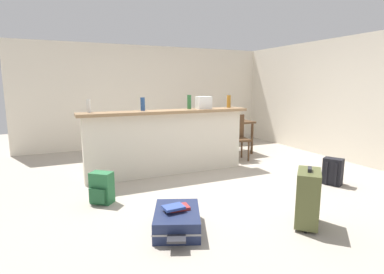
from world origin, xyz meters
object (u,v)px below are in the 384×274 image
(bottle_green, at_px, (189,102))
(book_stack, at_px, (176,207))
(backpack_black, at_px, (333,172))
(bottle_blue, at_px, (143,104))
(dining_table, at_px, (226,125))
(bottle_white, at_px, (89,106))
(dining_chair_near_partition, at_px, (237,135))
(suitcase_flat_navy, at_px, (177,220))
(bottle_amber, at_px, (229,101))
(backpack_green, at_px, (102,188))
(grocery_bag, at_px, (204,103))
(dining_chair_far_side, at_px, (215,128))
(suitcase_upright_olive, at_px, (308,197))

(bottle_green, height_order, book_stack, bottle_green)
(backpack_black, relative_size, book_stack, 1.38)
(bottle_blue, height_order, bottle_green, bottle_green)
(dining_table, height_order, book_stack, dining_table)
(book_stack, bearing_deg, bottle_white, 106.69)
(bottle_green, distance_m, dining_chair_near_partition, 1.47)
(dining_table, height_order, suitcase_flat_navy, dining_table)
(bottle_amber, distance_m, backpack_green, 2.88)
(grocery_bag, xyz_separation_m, dining_chair_far_side, (1.08, 1.51, -0.72))
(dining_chair_far_side, xyz_separation_m, backpack_green, (-3.05, -2.43, -0.31))
(bottle_blue, relative_size, book_stack, 0.72)
(book_stack, bearing_deg, grocery_bag, 56.55)
(dining_chair_near_partition, relative_size, suitcase_flat_navy, 1.04)
(bottle_amber, relative_size, dining_chair_far_side, 0.25)
(grocery_bag, relative_size, backpack_green, 0.62)
(bottle_white, height_order, backpack_green, bottle_white)
(book_stack, bearing_deg, dining_table, 51.48)
(bottle_amber, xyz_separation_m, dining_chair_far_side, (0.53, 1.47, -0.72))
(book_stack, bearing_deg, bottle_green, 62.59)
(dining_chair_far_side, bearing_deg, bottle_amber, -109.86)
(bottle_blue, bearing_deg, dining_chair_far_side, 33.39)
(dining_chair_near_partition, height_order, book_stack, dining_chair_near_partition)
(bottle_amber, bearing_deg, dining_chair_far_side, 70.14)
(bottle_white, relative_size, backpack_black, 0.49)
(bottle_white, distance_m, backpack_green, 1.43)
(dining_table, bearing_deg, dining_chair_near_partition, -97.69)
(bottle_amber, height_order, suitcase_upright_olive, bottle_amber)
(grocery_bag, xyz_separation_m, backpack_black, (1.47, -1.63, -1.03))
(dining_chair_near_partition, height_order, backpack_green, dining_chair_near_partition)
(bottle_blue, relative_size, bottle_green, 0.89)
(backpack_black, bearing_deg, backpack_green, 168.25)
(bottle_blue, relative_size, dining_table, 0.20)
(dining_table, relative_size, suitcase_flat_navy, 1.23)
(bottle_amber, height_order, grocery_bag, bottle_amber)
(suitcase_flat_navy, bearing_deg, grocery_bag, 56.76)
(dining_chair_near_partition, distance_m, dining_chair_far_side, 1.12)
(dining_table, bearing_deg, dining_chair_far_side, 87.56)
(dining_chair_far_side, height_order, backpack_green, dining_chair_far_side)
(bottle_white, bearing_deg, suitcase_upright_olive, -52.81)
(suitcase_upright_olive, distance_m, backpack_black, 1.71)
(bottle_amber, distance_m, suitcase_upright_olive, 2.78)
(bottle_blue, distance_m, grocery_bag, 1.11)
(bottle_amber, xyz_separation_m, dining_chair_near_partition, (0.43, 0.36, -0.72))
(backpack_black, bearing_deg, dining_table, 98.83)
(grocery_bag, distance_m, dining_chair_near_partition, 1.27)
(dining_table, bearing_deg, bottle_amber, -118.21)
(bottle_green, xyz_separation_m, backpack_green, (-1.71, -0.99, -1.04))
(bottle_amber, xyz_separation_m, backpack_black, (0.92, -1.67, -1.04))
(grocery_bag, distance_m, suitcase_upright_olive, 2.70)
(suitcase_flat_navy, xyz_separation_m, backpack_green, (-0.63, 1.12, 0.09))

